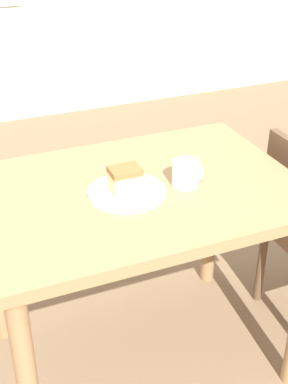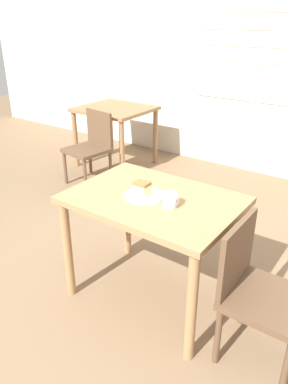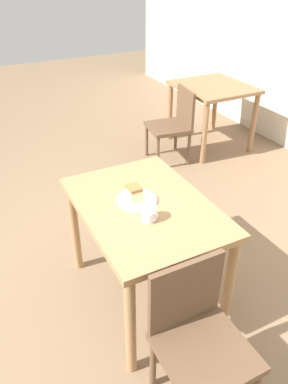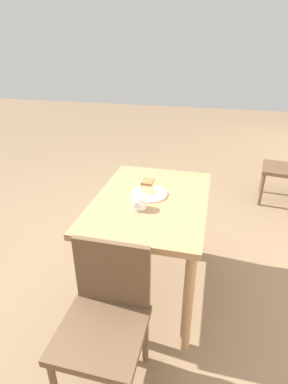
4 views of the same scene
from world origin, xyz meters
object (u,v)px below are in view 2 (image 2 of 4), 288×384
at_px(chair_near_window, 257,289).
at_px(chair_far_corner, 91,145).
at_px(cake_slice, 142,188).
at_px(coffee_mug, 170,200).
at_px(plate, 144,195).
at_px(dining_table_far, 115,117).
at_px(dining_table_near, 153,213).

bearing_deg(chair_near_window, chair_far_corner, 61.77).
xyz_separation_m(cake_slice, coffee_mug, (0.21, -0.01, -0.01)).
distance_m(cake_slice, coffee_mug, 0.21).
height_order(plate, cake_slice, cake_slice).
bearing_deg(coffee_mug, dining_table_far, 136.63).
height_order(chair_far_corner, cake_slice, cake_slice).
xyz_separation_m(chair_far_corner, coffee_mug, (1.84, -1.27, 0.36)).
bearing_deg(cake_slice, chair_far_corner, 142.24).
bearing_deg(dining_table_far, dining_table_near, -44.91).
distance_m(dining_table_near, coffee_mug, 0.22).
relative_size(dining_table_far, cake_slice, 9.03).
xyz_separation_m(chair_far_corner, cake_slice, (1.63, -1.26, 0.37)).
bearing_deg(cake_slice, plate, 53.28).
bearing_deg(cake_slice, coffee_mug, -1.48).
bearing_deg(coffee_mug, dining_table_near, 163.43).
relative_size(dining_table_near, chair_near_window, 1.27).
height_order(chair_far_corner, coffee_mug, coffee_mug).
bearing_deg(coffee_mug, plate, 174.73).
xyz_separation_m(dining_table_near, plate, (-0.05, -0.03, 0.12)).
height_order(chair_near_window, chair_far_corner, same).
relative_size(chair_near_window, plate, 3.31).
distance_m(dining_table_near, chair_far_corner, 2.10).
xyz_separation_m(dining_table_far, chair_near_window, (2.56, -1.90, -0.18)).
bearing_deg(chair_far_corner, chair_near_window, -20.33).
height_order(dining_table_far, plate, plate).
bearing_deg(dining_table_far, coffee_mug, -43.37).
bearing_deg(cake_slice, dining_table_near, 31.49).
relative_size(cake_slice, coffee_mug, 0.99).
xyz_separation_m(chair_near_window, coffee_mug, (-0.58, 0.03, 0.36)).
distance_m(chair_far_corner, cake_slice, 2.09).
relative_size(chair_near_window, chair_far_corner, 1.00).
distance_m(dining_table_far, chair_near_window, 3.19).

